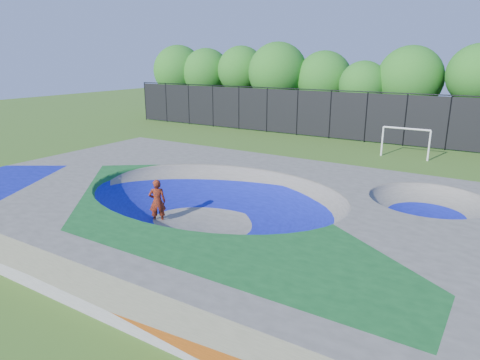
# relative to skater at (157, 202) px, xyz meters

# --- Properties ---
(ground) EXTENTS (120.00, 120.00, 0.00)m
(ground) POSITION_rel_skater_xyz_m (2.10, 1.05, -0.94)
(ground) COLOR #365F1A
(ground) RESTS_ON ground
(skate_deck) EXTENTS (22.00, 14.00, 1.50)m
(skate_deck) POSITION_rel_skater_xyz_m (2.10, 1.05, -0.19)
(skate_deck) COLOR gray
(skate_deck) RESTS_ON ground
(skater) EXTENTS (0.82, 0.79, 1.89)m
(skater) POSITION_rel_skater_xyz_m (0.00, 0.00, 0.00)
(skater) COLOR red
(skater) RESTS_ON ground
(skateboard) EXTENTS (0.76, 0.63, 0.05)m
(skateboard) POSITION_rel_skater_xyz_m (0.00, 0.00, -0.92)
(skateboard) COLOR black
(skateboard) RESTS_ON ground
(soccer_goal) EXTENTS (3.15, 0.12, 2.08)m
(soccer_goal) POSITION_rel_skater_xyz_m (6.06, 17.78, 0.50)
(soccer_goal) COLOR white
(soccer_goal) RESTS_ON ground
(fence) EXTENTS (48.09, 0.09, 4.04)m
(fence) POSITION_rel_skater_xyz_m (2.10, 22.05, 1.15)
(fence) COLOR black
(fence) RESTS_ON ground
(treeline) EXTENTS (52.59, 7.06, 8.08)m
(treeline) POSITION_rel_skater_xyz_m (-0.00, 27.05, 3.99)
(treeline) COLOR #473423
(treeline) RESTS_ON ground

